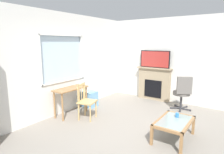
{
  "coord_description": "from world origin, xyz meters",
  "views": [
    {
      "loc": [
        -3.27,
        -1.87,
        1.93
      ],
      "look_at": [
        0.15,
        0.55,
        1.16
      ],
      "focal_mm": 30.48,
      "sensor_mm": 36.0,
      "label": 1
    }
  ],
  "objects": [
    {
      "name": "fireplace",
      "position": [
        2.68,
        0.59,
        0.55
      ],
      "size": [
        0.26,
        1.18,
        1.1
      ],
      "color": "tan",
      "rests_on": "ground"
    },
    {
      "name": "office_chair",
      "position": [
        2.16,
        -0.49,
        0.55
      ],
      "size": [
        0.61,
        0.57,
        1.0
      ],
      "color": "slate",
      "rests_on": "ground"
    },
    {
      "name": "wall_right",
      "position": [
        2.84,
        0.0,
        1.35
      ],
      "size": [
        0.12,
        4.6,
        2.7
      ],
      "primitive_type": "cube",
      "color": "silver",
      "rests_on": "ground"
    },
    {
      "name": "tv",
      "position": [
        2.67,
        0.59,
        1.38
      ],
      "size": [
        0.06,
        1.0,
        0.56
      ],
      "color": "black",
      "rests_on": "fireplace"
    },
    {
      "name": "desk_under_window",
      "position": [
        0.1,
        1.85,
        0.6
      ],
      "size": [
        0.96,
        0.41,
        0.74
      ],
      "color": "#A37547",
      "rests_on": "ground"
    },
    {
      "name": "sippy_cup",
      "position": [
        0.54,
        -0.82,
        0.45
      ],
      "size": [
        0.07,
        0.07,
        0.09
      ],
      "primitive_type": "cylinder",
      "color": "#337FD6",
      "rests_on": "coffee_table"
    },
    {
      "name": "plastic_drawer_unit",
      "position": [
        0.89,
        1.9,
        0.23
      ],
      "size": [
        0.35,
        0.4,
        0.46
      ],
      "primitive_type": "cube",
      "color": "#72ADDB",
      "rests_on": "ground"
    },
    {
      "name": "ground",
      "position": [
        0.0,
        0.0,
        -0.01
      ],
      "size": [
        6.56,
        5.4,
        0.02
      ],
      "primitive_type": "cube",
      "color": "gray"
    },
    {
      "name": "coffee_table",
      "position": [
        0.34,
        -0.83,
        0.34
      ],
      "size": [
        0.96,
        0.6,
        0.4
      ],
      "color": "#8C9E99",
      "rests_on": "ground"
    },
    {
      "name": "wall_back_with_window",
      "position": [
        -0.01,
        2.2,
        1.34
      ],
      "size": [
        5.56,
        0.15,
        2.7
      ],
      "color": "silver",
      "rests_on": "ground"
    },
    {
      "name": "wooden_chair",
      "position": [
        0.12,
        1.34,
        0.46
      ],
      "size": [
        0.51,
        0.5,
        0.9
      ],
      "color": "tan",
      "rests_on": "ground"
    }
  ]
}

